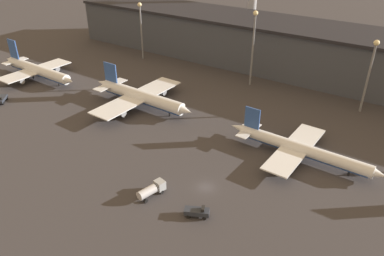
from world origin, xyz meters
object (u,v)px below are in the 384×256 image
object	(u,v)px
airplane_0	(37,70)
airplane_2	(300,149)
service_vehicle_4	(2,99)
airplane_1	(141,97)
service_vehicle_5	(151,190)
service_vehicle_0	(197,212)

from	to	relation	value
airplane_0	airplane_2	world-z (taller)	airplane_0
service_vehicle_4	airplane_1	bearing A→B (deg)	79.61
service_vehicle_5	service_vehicle_4	bearing A→B (deg)	95.47
airplane_0	airplane_2	bearing A→B (deg)	3.36
airplane_1	service_vehicle_4	bearing A→B (deg)	-148.27
airplane_1	service_vehicle_4	world-z (taller)	airplane_1
airplane_2	service_vehicle_5	size ratio (longest dim) A/B	5.81
airplane_2	service_vehicle_0	bearing A→B (deg)	-105.21
airplane_0	service_vehicle_5	xyz separation A→B (m)	(83.85, -30.57, -1.78)
airplane_2	service_vehicle_4	world-z (taller)	airplane_2
service_vehicle_0	service_vehicle_5	bearing A→B (deg)	155.06
airplane_0	service_vehicle_0	bearing A→B (deg)	-16.11
airplane_0	airplane_2	size ratio (longest dim) A/B	1.02
airplane_1	airplane_2	world-z (taller)	airplane_1
airplane_1	service_vehicle_4	size ratio (longest dim) A/B	6.76
airplane_2	service_vehicle_5	distance (m)	41.05
airplane_1	airplane_0	bearing A→B (deg)	-174.28
service_vehicle_5	airplane_1	bearing A→B (deg)	56.57
service_vehicle_0	service_vehicle_5	size ratio (longest dim) A/B	0.79
airplane_1	airplane_2	distance (m)	55.71
airplane_0	service_vehicle_4	world-z (taller)	airplane_0
service_vehicle_5	airplane_2	bearing A→B (deg)	-20.74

